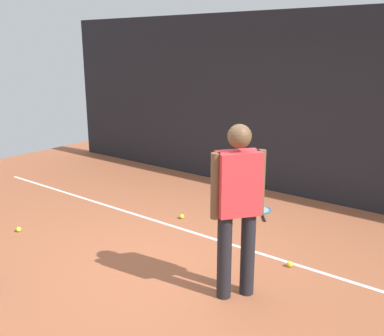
# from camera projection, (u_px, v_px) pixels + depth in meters

# --- Properties ---
(ground_plane) EXTENTS (12.00, 12.00, 0.00)m
(ground_plane) POSITION_uv_depth(u_px,v_px,m) (171.00, 259.00, 5.08)
(ground_plane) COLOR #9E5638
(back_fence) EXTENTS (10.00, 0.10, 2.92)m
(back_fence) POSITION_uv_depth(u_px,v_px,m) (292.00, 106.00, 6.98)
(back_fence) COLOR black
(back_fence) RESTS_ON ground
(court_line) EXTENTS (9.00, 0.05, 0.00)m
(court_line) POSITION_uv_depth(u_px,v_px,m) (208.00, 237.00, 5.65)
(court_line) COLOR white
(court_line) RESTS_ON ground
(tennis_player) EXTENTS (0.42, 0.45, 1.70)m
(tennis_player) POSITION_uv_depth(u_px,v_px,m) (238.00, 202.00, 4.09)
(tennis_player) COLOR black
(tennis_player) RESTS_ON ground
(tennis_racket) EXTENTS (0.51, 0.59, 0.03)m
(tennis_racket) POSITION_uv_depth(u_px,v_px,m) (260.00, 210.00, 6.55)
(tennis_racket) COLOR black
(tennis_racket) RESTS_ON ground
(tennis_ball_near_player) EXTENTS (0.07, 0.07, 0.07)m
(tennis_ball_near_player) POSITION_uv_depth(u_px,v_px,m) (19.00, 229.00, 5.82)
(tennis_ball_near_player) COLOR #CCE033
(tennis_ball_near_player) RESTS_ON ground
(tennis_ball_by_fence) EXTENTS (0.07, 0.07, 0.07)m
(tennis_ball_by_fence) POSITION_uv_depth(u_px,v_px,m) (290.00, 264.00, 4.88)
(tennis_ball_by_fence) COLOR #CCE033
(tennis_ball_by_fence) RESTS_ON ground
(tennis_ball_mid_court) EXTENTS (0.07, 0.07, 0.07)m
(tennis_ball_mid_court) POSITION_uv_depth(u_px,v_px,m) (182.00, 216.00, 6.26)
(tennis_ball_mid_court) COLOR #CCE033
(tennis_ball_mid_court) RESTS_ON ground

